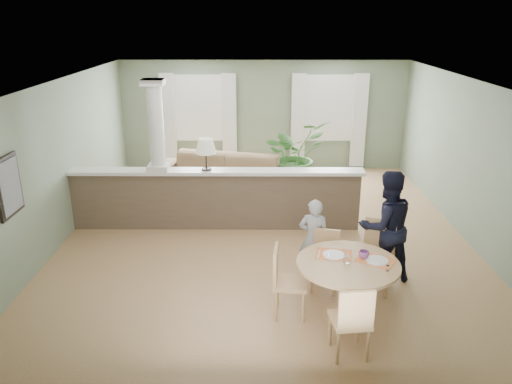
{
  "coord_description": "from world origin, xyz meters",
  "views": [
    {
      "loc": [
        -0.12,
        -8.28,
        3.71
      ],
      "look_at": [
        -0.16,
        -1.0,
        1.12
      ],
      "focal_mm": 35.0,
      "sensor_mm": 36.0,
      "label": 1
    }
  ],
  "objects_px": {
    "chair_side": "(285,278)",
    "man_person": "(386,226)",
    "chair_far_boy": "(326,257)",
    "chair_far_man": "(378,252)",
    "sofa": "(222,177)",
    "houseplant": "(294,155)",
    "dining_table": "(348,274)",
    "child_person": "(314,238)",
    "chair_near": "(352,319)"
  },
  "relations": [
    {
      "from": "chair_side",
      "to": "child_person",
      "type": "xyz_separation_m",
      "value": [
        0.48,
        1.03,
        0.09
      ]
    },
    {
      "from": "dining_table",
      "to": "chair_near",
      "type": "distance_m",
      "value": 0.85
    },
    {
      "from": "chair_far_boy",
      "to": "chair_far_man",
      "type": "bearing_deg",
      "value": 12.76
    },
    {
      "from": "dining_table",
      "to": "child_person",
      "type": "relative_size",
      "value": 1.06
    },
    {
      "from": "chair_near",
      "to": "chair_side",
      "type": "distance_m",
      "value": 1.14
    },
    {
      "from": "chair_far_boy",
      "to": "child_person",
      "type": "distance_m",
      "value": 0.37
    },
    {
      "from": "houseplant",
      "to": "dining_table",
      "type": "relative_size",
      "value": 1.19
    },
    {
      "from": "chair_far_boy",
      "to": "chair_near",
      "type": "xyz_separation_m",
      "value": [
        0.09,
        -1.6,
        0.05
      ]
    },
    {
      "from": "houseplant",
      "to": "man_person",
      "type": "xyz_separation_m",
      "value": [
        1.05,
        -4.13,
        0.06
      ]
    },
    {
      "from": "child_person",
      "to": "man_person",
      "type": "distance_m",
      "value": 1.05
    },
    {
      "from": "chair_far_boy",
      "to": "sofa",
      "type": "bearing_deg",
      "value": 128.16
    },
    {
      "from": "child_person",
      "to": "chair_far_boy",
      "type": "bearing_deg",
      "value": 128.06
    },
    {
      "from": "chair_far_man",
      "to": "child_person",
      "type": "relative_size",
      "value": 0.83
    },
    {
      "from": "sofa",
      "to": "dining_table",
      "type": "relative_size",
      "value": 2.29
    },
    {
      "from": "dining_table",
      "to": "chair_far_man",
      "type": "distance_m",
      "value": 0.93
    },
    {
      "from": "man_person",
      "to": "chair_far_boy",
      "type": "bearing_deg",
      "value": 2.99
    },
    {
      "from": "houseplant",
      "to": "child_person",
      "type": "distance_m",
      "value": 4.07
    },
    {
      "from": "dining_table",
      "to": "man_person",
      "type": "bearing_deg",
      "value": 55.06
    },
    {
      "from": "dining_table",
      "to": "chair_far_boy",
      "type": "bearing_deg",
      "value": 103.29
    },
    {
      "from": "chair_near",
      "to": "chair_side",
      "type": "height_order",
      "value": "chair_side"
    },
    {
      "from": "dining_table",
      "to": "chair_far_man",
      "type": "relative_size",
      "value": 1.27
    },
    {
      "from": "chair_far_man",
      "to": "chair_near",
      "type": "height_order",
      "value": "chair_far_man"
    },
    {
      "from": "dining_table",
      "to": "houseplant",
      "type": "bearing_deg",
      "value": 93.9
    },
    {
      "from": "chair_near",
      "to": "man_person",
      "type": "distance_m",
      "value": 2.03
    },
    {
      "from": "man_person",
      "to": "chair_near",
      "type": "bearing_deg",
      "value": 54.53
    },
    {
      "from": "sofa",
      "to": "child_person",
      "type": "bearing_deg",
      "value": -52.2
    },
    {
      "from": "chair_near",
      "to": "chair_side",
      "type": "relative_size",
      "value": 0.98
    },
    {
      "from": "child_person",
      "to": "sofa",
      "type": "bearing_deg",
      "value": -51.66
    },
    {
      "from": "chair_side",
      "to": "child_person",
      "type": "height_order",
      "value": "child_person"
    },
    {
      "from": "sofa",
      "to": "chair_far_boy",
      "type": "relative_size",
      "value": 3.49
    },
    {
      "from": "chair_far_boy",
      "to": "man_person",
      "type": "distance_m",
      "value": 0.99
    },
    {
      "from": "sofa",
      "to": "man_person",
      "type": "bearing_deg",
      "value": -40.52
    },
    {
      "from": "houseplant",
      "to": "dining_table",
      "type": "height_order",
      "value": "houseplant"
    },
    {
      "from": "houseplant",
      "to": "chair_far_boy",
      "type": "relative_size",
      "value": 1.82
    },
    {
      "from": "chair_side",
      "to": "chair_far_man",
      "type": "bearing_deg",
      "value": -56.75
    },
    {
      "from": "sofa",
      "to": "dining_table",
      "type": "xyz_separation_m",
      "value": [
        1.92,
        -4.6,
        0.19
      ]
    },
    {
      "from": "sofa",
      "to": "houseplant",
      "type": "bearing_deg",
      "value": 32.36
    },
    {
      "from": "dining_table",
      "to": "chair_far_man",
      "type": "bearing_deg",
      "value": 53.76
    },
    {
      "from": "chair_far_man",
      "to": "chair_near",
      "type": "bearing_deg",
      "value": -91.36
    },
    {
      "from": "houseplant",
      "to": "man_person",
      "type": "height_order",
      "value": "man_person"
    },
    {
      "from": "chair_far_boy",
      "to": "chair_far_man",
      "type": "xyz_separation_m",
      "value": [
        0.73,
        -0.01,
        0.09
      ]
    },
    {
      "from": "sofa",
      "to": "chair_far_man",
      "type": "relative_size",
      "value": 2.91
    },
    {
      "from": "chair_side",
      "to": "man_person",
      "type": "xyz_separation_m",
      "value": [
        1.5,
        0.95,
        0.32
      ]
    },
    {
      "from": "houseplant",
      "to": "chair_side",
      "type": "bearing_deg",
      "value": -95.01
    },
    {
      "from": "chair_side",
      "to": "man_person",
      "type": "distance_m",
      "value": 1.8
    },
    {
      "from": "chair_far_boy",
      "to": "chair_side",
      "type": "bearing_deg",
      "value": -117.18
    },
    {
      "from": "chair_far_man",
      "to": "chair_side",
      "type": "bearing_deg",
      "value": -132.05
    },
    {
      "from": "houseplant",
      "to": "dining_table",
      "type": "distance_m",
      "value": 5.15
    },
    {
      "from": "houseplant",
      "to": "chair_side",
      "type": "height_order",
      "value": "houseplant"
    },
    {
      "from": "sofa",
      "to": "dining_table",
      "type": "height_order",
      "value": "dining_table"
    }
  ]
}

